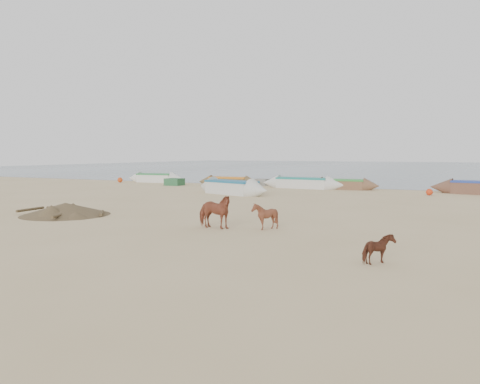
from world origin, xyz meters
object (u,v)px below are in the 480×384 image
at_px(cow_adult, 214,211).
at_px(near_canoe, 231,187).
at_px(calf_right, 379,249).
at_px(calf_front, 265,216).

bearing_deg(cow_adult, near_canoe, 27.90).
height_order(calf_right, near_canoe, near_canoe).
bearing_deg(cow_adult, calf_front, -67.80).
bearing_deg(calf_front, cow_adult, -85.54).
xyz_separation_m(cow_adult, calf_front, (1.76, 0.60, -0.14)).
bearing_deg(near_canoe, calf_right, -33.80).
bearing_deg(calf_right, calf_front, 62.12).
bearing_deg(near_canoe, calf_front, -39.48).
xyz_separation_m(calf_front, near_canoe, (-7.76, 12.53, -0.04)).
height_order(calf_front, near_canoe, calf_front).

